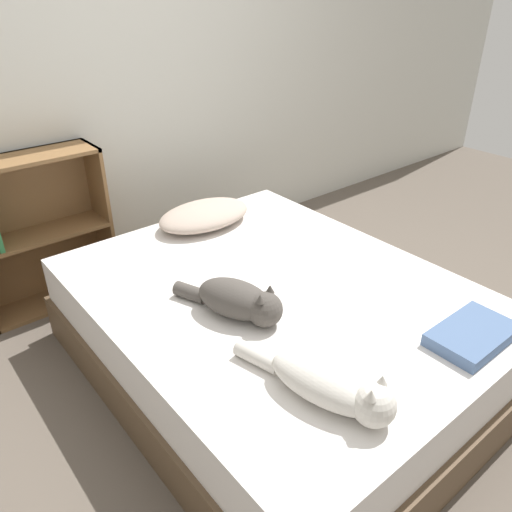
{
  "coord_description": "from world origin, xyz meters",
  "views": [
    {
      "loc": [
        -1.24,
        -1.37,
        1.65
      ],
      "look_at": [
        0.0,
        0.14,
        0.55
      ],
      "focal_mm": 35.0,
      "sensor_mm": 36.0,
      "label": 1
    }
  ],
  "objects": [
    {
      "name": "bookshelf",
      "position": [
        -0.64,
        1.27,
        0.45
      ],
      "size": [
        0.72,
        0.26,
        0.87
      ],
      "color": "brown",
      "rests_on": "ground_plane"
    },
    {
      "name": "pillow",
      "position": [
        0.12,
        0.74,
        0.51
      ],
      "size": [
        0.54,
        0.34,
        0.11
      ],
      "color": "#B29E8E",
      "rests_on": "bed"
    },
    {
      "name": "cat_light",
      "position": [
        -0.31,
        -0.61,
        0.52
      ],
      "size": [
        0.26,
        0.59,
        0.16
      ],
      "rotation": [
        0.0,
        0.0,
        4.95
      ],
      "color": "beige",
      "rests_on": "bed"
    },
    {
      "name": "bed",
      "position": [
        0.0,
        0.0,
        0.22
      ],
      "size": [
        1.49,
        1.88,
        0.45
      ],
      "color": "brown",
      "rests_on": "ground_plane"
    },
    {
      "name": "blanket_fold",
      "position": [
        0.33,
        -0.74,
        0.48
      ],
      "size": [
        0.35,
        0.21,
        0.05
      ],
      "color": "#4C668E",
      "rests_on": "bed"
    },
    {
      "name": "wall_back",
      "position": [
        0.0,
        1.41,
        1.25
      ],
      "size": [
        8.0,
        0.06,
        2.5
      ],
      "color": "silver",
      "rests_on": "ground_plane"
    },
    {
      "name": "ground_plane",
      "position": [
        0.0,
        0.0,
        0.0
      ],
      "size": [
        8.0,
        8.0,
        0.0
      ],
      "primitive_type": "plane",
      "color": "brown"
    },
    {
      "name": "cat_dark",
      "position": [
        -0.25,
        -0.06,
        0.53
      ],
      "size": [
        0.28,
        0.49,
        0.16
      ],
      "rotation": [
        0.0,
        0.0,
        5.08
      ],
      "color": "#47423D",
      "rests_on": "bed"
    }
  ]
}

